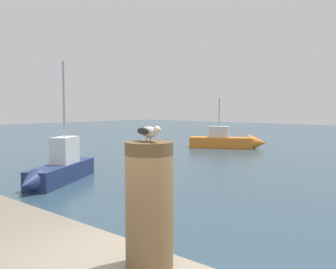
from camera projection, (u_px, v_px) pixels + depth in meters
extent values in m
cylinder|color=brown|center=(149.00, 205.00, 3.26)|extent=(0.42, 0.42, 1.11)
cylinder|color=tan|center=(147.00, 140.00, 3.22)|extent=(0.01, 0.01, 0.04)
cylinder|color=tan|center=(150.00, 140.00, 3.24)|extent=(0.01, 0.01, 0.04)
ellipsoid|color=silver|center=(149.00, 132.00, 3.22)|extent=(0.25, 0.15, 0.10)
sphere|color=silver|center=(157.00, 130.00, 3.10)|extent=(0.06, 0.06, 0.06)
cone|color=gold|center=(161.00, 130.00, 3.06)|extent=(0.05, 0.03, 0.02)
cube|color=silver|center=(141.00, 131.00, 3.34)|extent=(0.09, 0.10, 0.01)
ellipsoid|color=black|center=(143.00, 131.00, 3.19)|extent=(0.19, 0.08, 0.06)
ellipsoid|color=black|center=(154.00, 131.00, 3.26)|extent=(0.19, 0.08, 0.06)
cube|color=navy|center=(62.00, 173.00, 14.48)|extent=(2.83, 3.98, 0.70)
cone|color=navy|center=(29.00, 184.00, 12.27)|extent=(1.17, 1.17, 0.85)
cube|color=white|center=(65.00, 150.00, 14.68)|extent=(1.22, 1.43, 1.04)
cylinder|color=#A5A5A8|center=(64.00, 99.00, 14.53)|extent=(0.08, 0.08, 2.97)
cube|color=orange|center=(221.00, 143.00, 26.64)|extent=(4.53, 3.32, 0.76)
cone|color=orange|center=(258.00, 143.00, 26.09)|extent=(1.65, 1.65, 1.21)
cube|color=silver|center=(219.00, 132.00, 26.62)|extent=(1.58, 1.33, 0.79)
cylinder|color=#A5A5A8|center=(219.00, 112.00, 26.51)|extent=(0.08, 0.08, 2.05)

